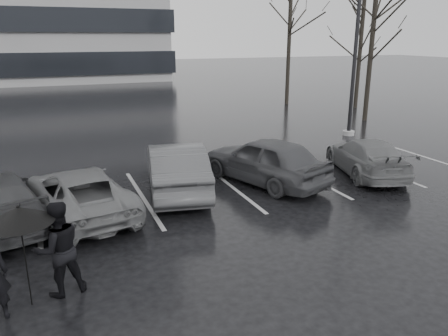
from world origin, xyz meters
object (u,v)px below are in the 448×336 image
at_px(car_west_b, 79,193).
at_px(tree_east, 371,47).
at_px(car_main, 265,160).
at_px(tree_north, 289,41).
at_px(tree_ne, 360,53).
at_px(pedestrian_right, 58,249).
at_px(car_east, 366,157).
at_px(lamp_post, 357,37).
at_px(car_west_a, 176,168).

distance_m(car_west_b, tree_east, 18.29).
xyz_separation_m(car_main, tree_north, (9.25, 14.62, 3.49)).
xyz_separation_m(tree_east, tree_ne, (2.50, 4.00, -0.50)).
distance_m(pedestrian_right, tree_ne, 24.98).
bearing_deg(tree_east, tree_north, 98.13).
distance_m(car_main, car_east, 3.66).
height_order(car_west_b, tree_north, tree_north).
bearing_deg(pedestrian_right, car_west_b, -112.71).
relative_size(lamp_post, tree_north, 1.16).
relative_size(car_main, car_east, 1.05).
bearing_deg(car_main, car_west_a, -24.86).
height_order(lamp_post, tree_ne, lamp_post).
bearing_deg(tree_east, car_west_b, -152.86).
distance_m(car_main, tree_ne, 17.46).
relative_size(car_east, tree_east, 0.53).
height_order(car_main, car_west_a, car_main).
distance_m(car_west_b, tree_ne, 22.34).
distance_m(car_main, lamp_post, 9.25).
bearing_deg(tree_ne, car_west_b, -146.59).
bearing_deg(lamp_post, car_west_b, -157.11).
xyz_separation_m(car_east, lamp_post, (3.34, 5.27, 3.90)).
relative_size(pedestrian_right, tree_ne, 0.26).
height_order(car_west_a, tree_ne, tree_ne).
distance_m(car_main, car_west_a, 2.88).
bearing_deg(tree_north, car_main, -122.33).
bearing_deg(tree_east, pedestrian_right, -144.43).
relative_size(tree_east, tree_ne, 1.14).
distance_m(car_west_b, car_east, 9.37).
height_order(tree_ne, tree_north, tree_north).
xyz_separation_m(car_west_a, car_east, (6.49, -0.75, -0.14)).
bearing_deg(tree_north, car_west_a, -130.17).
height_order(car_main, tree_east, tree_east).
bearing_deg(tree_east, car_west_a, -150.73).
height_order(car_main, tree_ne, tree_ne).
xyz_separation_m(car_east, tree_east, (6.62, 8.10, 3.39)).
bearing_deg(car_east, tree_north, -93.35).
height_order(car_west_b, car_east, car_west_b).
relative_size(pedestrian_right, lamp_post, 0.18).
distance_m(car_east, pedestrian_right, 10.68).
bearing_deg(car_east, lamp_post, -105.33).
bearing_deg(lamp_post, tree_east, 40.80).
relative_size(car_west_a, tree_ne, 0.65).
distance_m(car_west_b, tree_north, 21.66).
distance_m(car_west_b, pedestrian_right, 3.74).
xyz_separation_m(car_main, car_west_b, (-5.75, -0.58, -0.13)).
xyz_separation_m(pedestrian_right, tree_east, (16.61, 11.88, 3.11)).
relative_size(car_main, lamp_post, 0.45).
xyz_separation_m(pedestrian_right, tree_ne, (19.11, 15.88, 2.61)).
distance_m(car_west_b, lamp_post, 14.34).
height_order(tree_east, tree_ne, tree_east).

